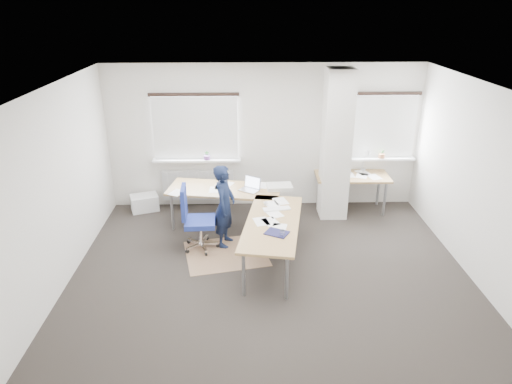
{
  "coord_description": "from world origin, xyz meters",
  "views": [
    {
      "loc": [
        -0.38,
        -6.0,
        3.85
      ],
      "look_at": [
        -0.19,
        0.9,
        0.93
      ],
      "focal_mm": 32.0,
      "sensor_mm": 36.0,
      "label": 1
    }
  ],
  "objects_px": {
    "desk_main": "(250,205)",
    "task_chair": "(198,232)",
    "desk_side": "(352,177)",
    "person": "(225,206)"
  },
  "relations": [
    {
      "from": "task_chair",
      "to": "desk_main",
      "type": "bearing_deg",
      "value": 9.92
    },
    {
      "from": "task_chair",
      "to": "person",
      "type": "distance_m",
      "value": 0.61
    },
    {
      "from": "desk_main",
      "to": "person",
      "type": "relative_size",
      "value": 2.09
    },
    {
      "from": "desk_main",
      "to": "task_chair",
      "type": "bearing_deg",
      "value": -158.22
    },
    {
      "from": "desk_side",
      "to": "task_chair",
      "type": "distance_m",
      "value": 3.23
    },
    {
      "from": "desk_main",
      "to": "desk_side",
      "type": "distance_m",
      "value": 2.37
    },
    {
      "from": "desk_main",
      "to": "desk_side",
      "type": "height_order",
      "value": "desk_side"
    },
    {
      "from": "desk_main",
      "to": "desk_side",
      "type": "xyz_separation_m",
      "value": [
        2.0,
        1.27,
        -0.01
      ]
    },
    {
      "from": "person",
      "to": "task_chair",
      "type": "bearing_deg",
      "value": 121.01
    },
    {
      "from": "desk_main",
      "to": "task_chair",
      "type": "distance_m",
      "value": 0.96
    }
  ]
}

